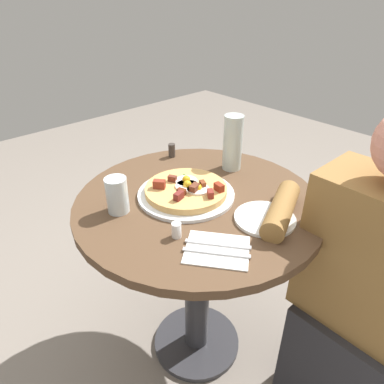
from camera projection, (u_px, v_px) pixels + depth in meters
ground_plane at (197, 342)px, 1.55m from camera, size 6.00×6.00×0.00m
dining_table at (198, 241)px, 1.25m from camera, size 0.82×0.82×0.75m
person_seated at (358, 302)px, 1.10m from camera, size 0.53×0.39×1.14m
pizza_plate at (186, 194)px, 1.17m from camera, size 0.32×0.32×0.01m
breakfast_pizza at (186, 189)px, 1.16m from camera, size 0.27×0.27×0.05m
bread_plate at (265, 219)px, 1.05m from camera, size 0.19×0.19×0.01m
napkin at (217, 250)px, 0.94m from camera, size 0.22×0.21×0.00m
fork at (216, 253)px, 0.92m from camera, size 0.15×0.12×0.00m
knife at (218, 244)px, 0.95m from camera, size 0.15×0.12×0.00m
water_glass at (117, 195)px, 1.07m from camera, size 0.07×0.07×0.12m
water_bottle at (233, 143)px, 1.30m from camera, size 0.07×0.07×0.21m
salt_shaker at (176, 230)px, 0.98m from camera, size 0.03×0.03×0.05m
pepper_shaker at (172, 150)px, 1.43m from camera, size 0.03×0.03×0.06m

